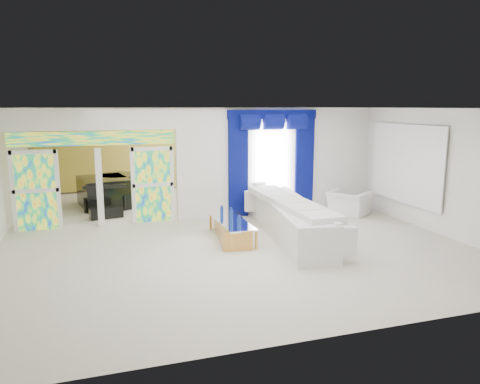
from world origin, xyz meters
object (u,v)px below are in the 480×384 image
object	(u,v)px
coffee_table	(232,230)
armchair	(349,203)
console_table	(269,208)
white_sofa	(291,221)
grand_piano	(104,192)

from	to	relation	value
coffee_table	armchair	world-z (taller)	armchair
console_table	armchair	xyz separation A→B (m)	(2.17, -0.63, 0.14)
white_sofa	console_table	bearing A→B (deg)	89.54
white_sofa	armchair	bearing A→B (deg)	41.28
armchair	white_sofa	bearing A→B (deg)	89.01
armchair	grand_piano	xyz separation A→B (m)	(-6.61, 3.24, 0.11)
white_sofa	grand_piano	xyz separation A→B (m)	(-4.09, 4.88, 0.04)
coffee_table	grand_piano	distance (m)	5.34
white_sofa	grand_piano	size ratio (longest dim) A/B	2.39
white_sofa	coffee_table	xyz separation A→B (m)	(-1.35, 0.30, -0.19)
coffee_table	console_table	world-z (taller)	coffee_table
console_table	grand_piano	xyz separation A→B (m)	(-4.43, 2.61, 0.26)
white_sofa	grand_piano	bearing A→B (deg)	138.19
coffee_table	console_table	xyz separation A→B (m)	(1.70, 1.97, -0.02)
white_sofa	coffee_table	bearing A→B (deg)	175.71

